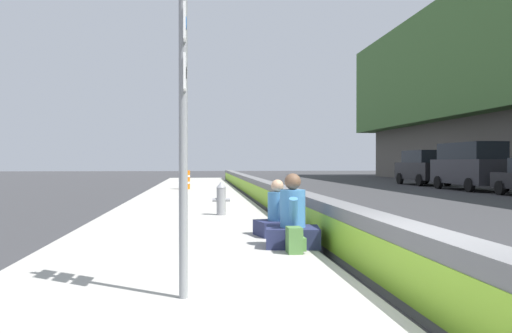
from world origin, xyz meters
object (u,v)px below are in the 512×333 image
(parked_car_far, at_px, (423,167))
(route_sign_post, at_px, (184,94))
(fire_hydrant, at_px, (221,198))
(seated_person_foreground, at_px, (293,224))
(seated_person_middle, at_px, (277,218))
(construction_barrel, at_px, (185,180))
(parked_car_midline, at_px, (470,165))
(backpack, at_px, (295,240))

(parked_car_far, bearing_deg, route_sign_post, 151.54)
(route_sign_post, xyz_separation_m, parked_car_far, (27.16, -14.72, -1.05))
(fire_hydrant, xyz_separation_m, parked_car_far, (18.92, -14.00, 0.60))
(seated_person_foreground, relative_size, parked_car_far, 0.25)
(fire_hydrant, xyz_separation_m, seated_person_middle, (-3.90, -0.90, -0.12))
(parked_car_far, bearing_deg, seated_person_middle, 150.15)
(construction_barrel, height_order, parked_car_far, parked_car_far)
(route_sign_post, height_order, fire_hydrant, route_sign_post)
(fire_hydrant, height_order, seated_person_foreground, seated_person_foreground)
(parked_car_midline, distance_m, parked_car_far, 6.24)
(fire_hydrant, relative_size, parked_car_midline, 0.17)
(seated_person_foreground, distance_m, parked_car_midline, 22.04)
(construction_barrel, bearing_deg, parked_car_midline, -90.91)
(route_sign_post, bearing_deg, fire_hydrant, -4.99)
(seated_person_middle, height_order, parked_car_midline, parked_car_midline)
(seated_person_foreground, xyz_separation_m, seated_person_middle, (1.30, 0.06, -0.05))
(backpack, distance_m, parked_car_midline, 22.58)
(construction_barrel, relative_size, parked_car_midline, 0.18)
(fire_hydrant, height_order, construction_barrel, construction_barrel)
(route_sign_post, bearing_deg, seated_person_foreground, -29.00)
(fire_hydrant, distance_m, parked_car_far, 23.54)
(parked_car_midline, bearing_deg, construction_barrel, 89.09)
(construction_barrel, bearing_deg, route_sign_post, -178.38)
(fire_hydrant, bearing_deg, parked_car_far, -36.50)
(parked_car_far, bearing_deg, backpack, 152.06)
(backpack, height_order, construction_barrel, construction_barrel)
(construction_barrel, bearing_deg, seated_person_middle, -172.47)
(seated_person_middle, relative_size, parked_car_far, 0.22)
(seated_person_middle, relative_size, construction_barrel, 1.12)
(backpack, relative_size, parked_car_far, 0.08)
(fire_hydrant, relative_size, backpack, 2.20)
(seated_person_middle, bearing_deg, fire_hydrant, 13.04)
(route_sign_post, relative_size, construction_barrel, 3.79)
(parked_car_midline, bearing_deg, route_sign_post, 145.18)
(parked_car_far, bearing_deg, parked_car_midline, 178.44)
(fire_hydrant, height_order, backpack, fire_hydrant)
(route_sign_post, xyz_separation_m, construction_barrel, (21.16, 0.60, -1.61))
(seated_person_foreground, bearing_deg, parked_car_midline, -35.73)
(seated_person_foreground, xyz_separation_m, construction_barrel, (18.12, 2.28, 0.10))
(route_sign_post, height_order, parked_car_far, route_sign_post)
(seated_person_middle, bearing_deg, seated_person_foreground, -177.32)
(construction_barrel, bearing_deg, seated_person_foreground, -172.82)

